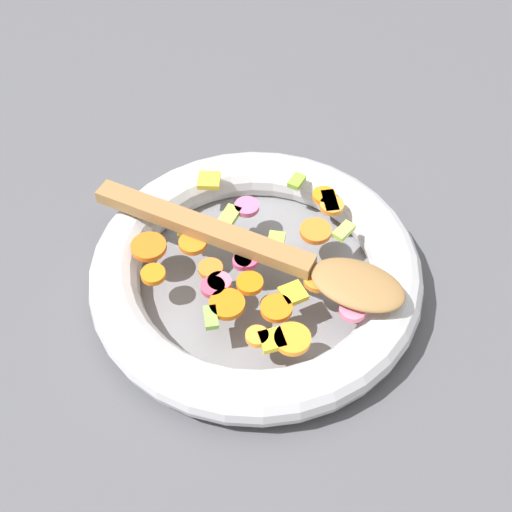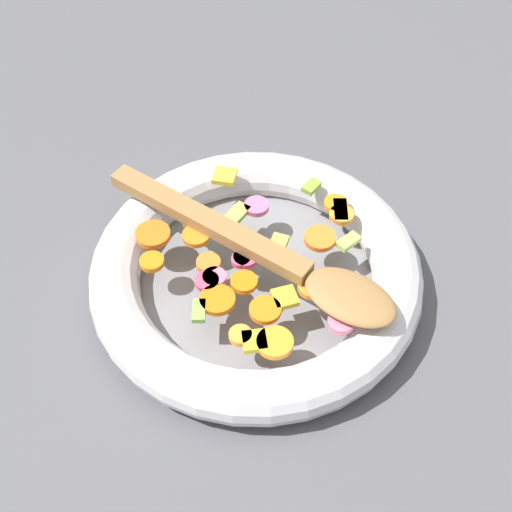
{
  "view_description": "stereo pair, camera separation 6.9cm",
  "coord_description": "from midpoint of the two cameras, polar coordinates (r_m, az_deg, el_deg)",
  "views": [
    {
      "loc": [
        0.36,
        -0.26,
        0.58
      ],
      "look_at": [
        0.0,
        0.0,
        0.05
      ],
      "focal_mm": 50.0,
      "sensor_mm": 36.0,
      "label": 1
    },
    {
      "loc": [
        0.39,
        -0.2,
        0.58
      ],
      "look_at": [
        0.0,
        0.0,
        0.05
      ],
      "focal_mm": 50.0,
      "sensor_mm": 36.0,
      "label": 2
    }
  ],
  "objects": [
    {
      "name": "ground_plane",
      "position": [
        0.73,
        2.71,
        -2.68
      ],
      "size": [
        4.0,
        4.0,
        0.0
      ],
      "primitive_type": "plane",
      "color": "#4C4C51"
    },
    {
      "name": "wooden_spoon",
      "position": [
        0.67,
        4.44,
        -0.27
      ],
      "size": [
        0.3,
        0.19,
        0.01
      ],
      "color": "olive",
      "rests_on": "chopped_vegetables"
    },
    {
      "name": "chopped_vegetables",
      "position": [
        0.68,
        2.95,
        -0.73
      ],
      "size": [
        0.25,
        0.23,
        0.01
      ],
      "color": "orange",
      "rests_on": "skillet"
    },
    {
      "name": "skillet",
      "position": [
        0.71,
        2.77,
        -1.6
      ],
      "size": [
        0.33,
        0.33,
        0.05
      ],
      "color": "slate",
      "rests_on": "ground_plane"
    }
  ]
}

